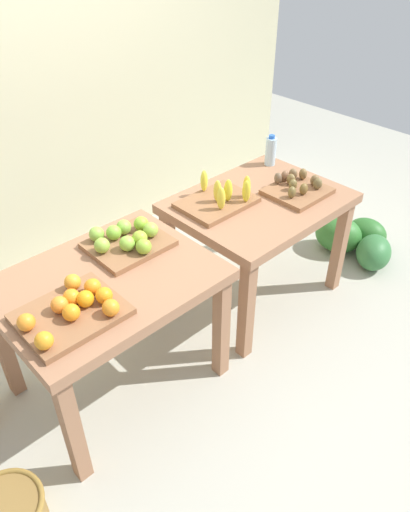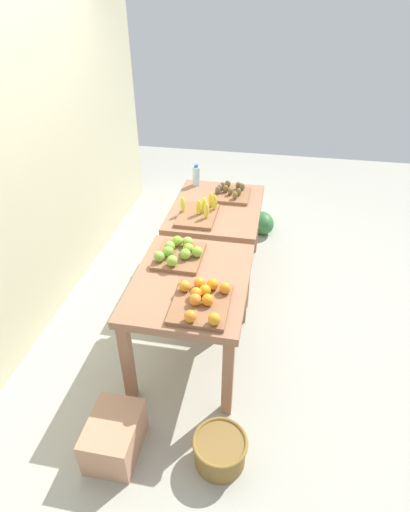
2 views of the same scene
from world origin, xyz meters
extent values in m
plane|color=#A9A899|center=(0.00, 0.00, 0.00)|extent=(8.00, 8.00, 0.00)
cube|color=beige|center=(0.00, 1.35, 1.50)|extent=(4.40, 0.12, 3.00)
cube|color=#98694B|center=(-0.56, 0.00, 0.71)|extent=(1.04, 0.80, 0.06)
cube|color=#98694B|center=(-1.02, -0.34, 0.34)|extent=(0.07, 0.07, 0.68)
cube|color=#98694B|center=(-0.10, -0.34, 0.34)|extent=(0.07, 0.07, 0.68)
cube|color=#98694B|center=(-1.02, 0.34, 0.34)|extent=(0.07, 0.07, 0.68)
cube|color=#98694B|center=(-0.10, 0.34, 0.34)|extent=(0.07, 0.07, 0.68)
cube|color=#98694B|center=(0.56, 0.00, 0.71)|extent=(1.04, 0.80, 0.06)
cube|color=#98694B|center=(0.10, -0.34, 0.34)|extent=(0.07, 0.07, 0.68)
cube|color=#98694B|center=(1.02, -0.34, 0.34)|extent=(0.07, 0.07, 0.68)
cube|color=#98694B|center=(0.10, 0.34, 0.34)|extent=(0.07, 0.07, 0.68)
cube|color=#98694B|center=(1.02, 0.34, 0.34)|extent=(0.07, 0.07, 0.68)
cube|color=brown|center=(-0.82, -0.13, 0.76)|extent=(0.44, 0.36, 0.03)
sphere|color=orange|center=(-0.85, -0.10, 0.81)|extent=(0.11, 0.11, 0.08)
sphere|color=orange|center=(-0.70, -0.26, 0.81)|extent=(0.09, 0.09, 0.08)
sphere|color=orange|center=(-1.01, -0.10, 0.81)|extent=(0.11, 0.11, 0.08)
sphere|color=orange|center=(-0.75, -0.14, 0.81)|extent=(0.11, 0.11, 0.08)
sphere|color=orange|center=(-0.73, 0.00, 0.81)|extent=(0.09, 0.09, 0.08)
sphere|color=orange|center=(-0.68, -0.09, 0.81)|extent=(0.09, 0.09, 0.08)
sphere|color=orange|center=(-0.79, -0.09, 0.81)|extent=(0.10, 0.10, 0.08)
sphere|color=orange|center=(-0.68, -0.18, 0.81)|extent=(0.09, 0.09, 0.08)
sphere|color=orange|center=(-1.00, -0.24, 0.81)|extent=(0.10, 0.10, 0.08)
sphere|color=orange|center=(-0.84, -0.17, 0.81)|extent=(0.11, 0.11, 0.08)
cube|color=brown|center=(-0.32, 0.14, 0.76)|extent=(0.40, 0.34, 0.03)
sphere|color=#87B532|center=(-0.32, 0.00, 0.81)|extent=(0.10, 0.10, 0.08)
sphere|color=#8ABC30|center=(-0.20, 0.18, 0.81)|extent=(0.10, 0.10, 0.08)
sphere|color=#86B640|center=(-0.43, 0.26, 0.81)|extent=(0.11, 0.11, 0.08)
sphere|color=#89C03F|center=(-0.37, 0.08, 0.81)|extent=(0.11, 0.11, 0.08)
sphere|color=#8CBA3E|center=(-0.47, 0.15, 0.81)|extent=(0.09, 0.09, 0.08)
sphere|color=#88B741|center=(-0.29, 0.22, 0.81)|extent=(0.10, 0.10, 0.08)
sphere|color=#91BC40|center=(-0.20, 0.10, 0.81)|extent=(0.11, 0.11, 0.08)
sphere|color=#82BB39|center=(-0.36, 0.21, 0.81)|extent=(0.10, 0.10, 0.08)
sphere|color=#94AE31|center=(-0.29, 0.07, 0.81)|extent=(0.11, 0.11, 0.08)
cube|color=brown|center=(0.32, 0.13, 0.76)|extent=(0.44, 0.32, 0.03)
ellipsoid|color=yellow|center=(0.34, 0.26, 0.84)|extent=(0.06, 0.05, 0.14)
ellipsoid|color=yellow|center=(0.36, 0.08, 0.84)|extent=(0.07, 0.06, 0.14)
ellipsoid|color=yellow|center=(0.43, 0.00, 0.84)|extent=(0.05, 0.06, 0.14)
ellipsoid|color=yellow|center=(0.48, 0.04, 0.84)|extent=(0.05, 0.05, 0.14)
ellipsoid|color=yellow|center=(0.31, 0.12, 0.84)|extent=(0.05, 0.06, 0.14)
ellipsoid|color=yellow|center=(0.26, 0.04, 0.84)|extent=(0.06, 0.07, 0.14)
cube|color=brown|center=(0.78, -0.11, 0.76)|extent=(0.36, 0.32, 0.03)
ellipsoid|color=brown|center=(0.79, -0.05, 0.81)|extent=(0.05, 0.06, 0.07)
ellipsoid|color=brown|center=(0.80, 0.01, 0.81)|extent=(0.06, 0.05, 0.07)
ellipsoid|color=brown|center=(0.89, -0.16, 0.81)|extent=(0.07, 0.07, 0.07)
ellipsoid|color=brown|center=(0.75, -0.10, 0.81)|extent=(0.06, 0.05, 0.07)
ellipsoid|color=brown|center=(0.75, -0.18, 0.81)|extent=(0.06, 0.05, 0.07)
ellipsoid|color=brown|center=(0.86, -0.01, 0.81)|extent=(0.05, 0.06, 0.07)
ellipsoid|color=brown|center=(0.67, -0.15, 0.81)|extent=(0.07, 0.07, 0.07)
ellipsoid|color=brown|center=(0.91, -0.05, 0.81)|extent=(0.07, 0.07, 0.07)
ellipsoid|color=brown|center=(0.75, 0.02, 0.81)|extent=(0.07, 0.07, 0.07)
ellipsoid|color=brown|center=(0.87, -0.19, 0.81)|extent=(0.07, 0.07, 0.07)
cylinder|color=silver|center=(0.97, 0.27, 0.84)|extent=(0.07, 0.07, 0.19)
cylinder|color=blue|center=(0.97, 0.27, 0.94)|extent=(0.04, 0.04, 0.02)
ellipsoid|color=#2D682A|center=(1.63, -0.22, 0.12)|extent=(0.26, 0.33, 0.23)
ellipsoid|color=#31712D|center=(1.42, -0.10, 0.14)|extent=(0.38, 0.42, 0.28)
ellipsoid|color=#326E38|center=(1.43, -0.40, 0.12)|extent=(0.40, 0.36, 0.25)
torus|color=olive|center=(-1.38, -0.35, 0.19)|extent=(0.34, 0.34, 0.02)
camera|label=1|loc=(-1.47, -1.66, 2.21)|focal=34.09mm
camera|label=2|loc=(-2.80, -0.52, 2.49)|focal=29.14mm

